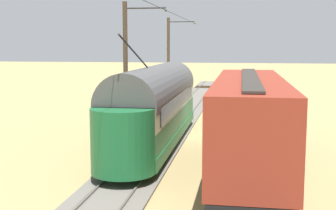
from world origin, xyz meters
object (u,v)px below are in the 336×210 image
Objects in this scene: catenary_pole_foreground at (169,58)px; switch_stand at (263,102)px; catenary_pole_mid_near at (127,66)px; boxcar_adjacent at (249,119)px; vintage_streetcar at (156,104)px; spare_tie_stack at (133,121)px.

switch_stand is (-8.72, 5.24, -3.43)m from catenary_pole_foreground.
catenary_pole_mid_near is at bearing 90.00° from catenary_pole_foreground.
catenary_pole_mid_near is 14.47m from switch_stand.
boxcar_adjacent is at bearing 137.19° from catenary_pole_mid_near.
catenary_pole_foreground is at bearing -30.98° from switch_stand.
catenary_pole_foreground is at bearing -82.96° from vintage_streetcar.
catenary_pole_mid_near is (7.28, -6.74, 1.97)m from boxcar_adjacent.
boxcar_adjacent is 24.20m from catenary_pole_foreground.
catenary_pole_foreground reaches higher than boxcar_adjacent.
catenary_pole_foreground is at bearing -90.00° from catenary_pole_mid_near.
catenary_pole_mid_near is (0.00, 16.26, 0.00)m from catenary_pole_foreground.
switch_stand is 12.15m from spare_tie_stack.
vintage_streetcar is at bearing 97.04° from catenary_pole_foreground.
catenary_pole_mid_near is 4.85m from spare_tie_stack.
switch_stand is (-1.45, -17.76, -1.46)m from boxcar_adjacent.
vintage_streetcar is at bearing 66.26° from switch_stand.
catenary_pole_foreground is (7.28, -23.00, 1.97)m from boxcar_adjacent.
catenary_pole_mid_near reaches higher than boxcar_adjacent.
boxcar_adjacent is at bearing 107.56° from catenary_pole_foreground.
boxcar_adjacent is 5.96× the size of spare_tie_stack.
catenary_pole_foreground is 3.31× the size of spare_tie_stack.
catenary_pole_foreground reaches higher than switch_stand.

